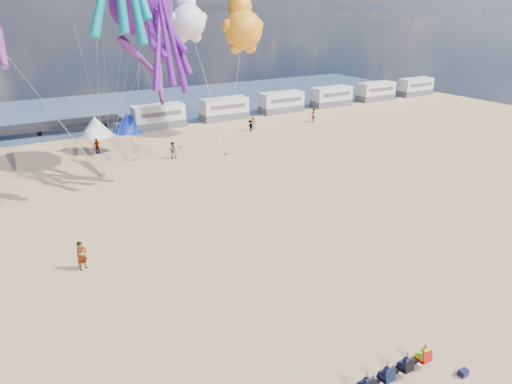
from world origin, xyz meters
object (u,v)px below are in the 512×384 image
(beachgoer_1, at_px, (173,150))
(kite_octopus_purple, at_px, (140,6))
(standing_person, at_px, (82,256))
(sandbag_d, at_px, (182,147))
(motorhome_0, at_px, (159,116))
(sandbag_b, at_px, (137,159))
(motorhome_5, at_px, (415,87))
(tent_white, at_px, (95,126))
(motorhome_4, at_px, (376,91))
(kite_panda, at_px, (188,22))
(windsock_right, at_px, (160,84))
(sandbag_e, at_px, (110,159))
(beachgoer_2, at_px, (250,126))
(sandbag_c, at_px, (227,153))
(beachgoer_0, at_px, (253,123))
(cooler_navy, at_px, (464,373))
(motorhome_1, at_px, (224,109))
(beachgoer_3, at_px, (97,146))
(tent_blue, at_px, (128,122))
(windsock_mid, at_px, (138,56))
(sandbag_a, at_px, (102,175))
(kite_teddy_orange, at_px, (243,30))
(beachgoer_5, at_px, (313,115))
(motorhome_2, at_px, (281,102))
(motorhome_3, at_px, (331,96))
(spectator_row, at_px, (386,374))

(beachgoer_1, relative_size, kite_octopus_purple, 0.15)
(standing_person, xyz_separation_m, sandbag_d, (14.64, 21.12, -0.81))
(motorhome_0, bearing_deg, sandbag_b, -118.64)
(motorhome_5, relative_size, tent_white, 1.65)
(motorhome_4, relative_size, tent_white, 1.65)
(kite_panda, xyz_separation_m, windsock_right, (-4.58, -3.66, -5.12))
(motorhome_5, distance_m, tent_white, 55.50)
(tent_white, distance_m, sandbag_b, 12.23)
(sandbag_d, relative_size, sandbag_e, 1.00)
(beachgoer_2, height_order, kite_octopus_purple, kite_octopus_purple)
(sandbag_e, bearing_deg, sandbag_c, -21.01)
(sandbag_b, relative_size, kite_panda, 0.09)
(beachgoer_0, distance_m, kite_panda, 17.42)
(sandbag_e, relative_size, kite_octopus_purple, 0.04)
(cooler_navy, height_order, windsock_right, windsock_right)
(motorhome_1, xyz_separation_m, beachgoer_0, (0.58, -7.04, -0.68))
(sandbag_e, xyz_separation_m, kite_octopus_purple, (3.54, -3.57, 14.62))
(beachgoer_3, bearing_deg, standing_person, 60.44)
(tent_blue, xyz_separation_m, windsock_mid, (-2.66, -16.04, 9.45))
(sandbag_a, bearing_deg, tent_blue, 65.94)
(sandbag_d, height_order, kite_teddy_orange, kite_teddy_orange)
(beachgoer_0, xyz_separation_m, sandbag_d, (-10.96, -3.07, -0.71))
(cooler_navy, bearing_deg, tent_blue, 90.86)
(beachgoer_1, xyz_separation_m, sandbag_e, (-5.85, 2.69, -0.77))
(kite_octopus_purple, bearing_deg, motorhome_1, 35.65)
(cooler_navy, height_order, sandbag_c, cooler_navy)
(standing_person, xyz_separation_m, beachgoer_5, (34.82, 23.74, 0.02))
(kite_octopus_purple, relative_size, windsock_right, 2.16)
(beachgoer_3, relative_size, kite_teddy_orange, 0.22)
(motorhome_2, bearing_deg, motorhome_3, 0.00)
(spectator_row, distance_m, sandbag_d, 37.32)
(motorhome_5, height_order, sandbag_d, motorhome_5)
(motorhome_4, bearing_deg, tent_blue, 180.00)
(motorhome_2, relative_size, sandbag_c, 13.20)
(motorhome_2, distance_m, motorhome_4, 19.00)
(beachgoer_5, height_order, sandbag_c, beachgoer_5)
(standing_person, height_order, beachgoer_3, standing_person)
(spectator_row, xyz_separation_m, windsock_mid, (-0.06, 30.96, 10.00))
(beachgoer_0, bearing_deg, kite_octopus_purple, -109.77)
(motorhome_3, xyz_separation_m, cooler_navy, (-31.77, -48.27, -1.35))
(windsock_mid, height_order, windsock_right, windsock_mid)
(kite_panda, height_order, windsock_right, kite_panda)
(beachgoer_0, bearing_deg, sandbag_d, -118.78)
(motorhome_4, height_order, sandbag_b, motorhome_4)
(motorhome_1, bearing_deg, motorhome_5, 0.00)
(motorhome_2, height_order, kite_teddy_orange, kite_teddy_orange)
(motorhome_5, relative_size, sandbag_c, 13.20)
(motorhome_2, bearing_deg, motorhome_1, 180.00)
(motorhome_5, distance_m, beachgoer_0, 38.08)
(beachgoer_3, bearing_deg, windsock_mid, 93.26)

